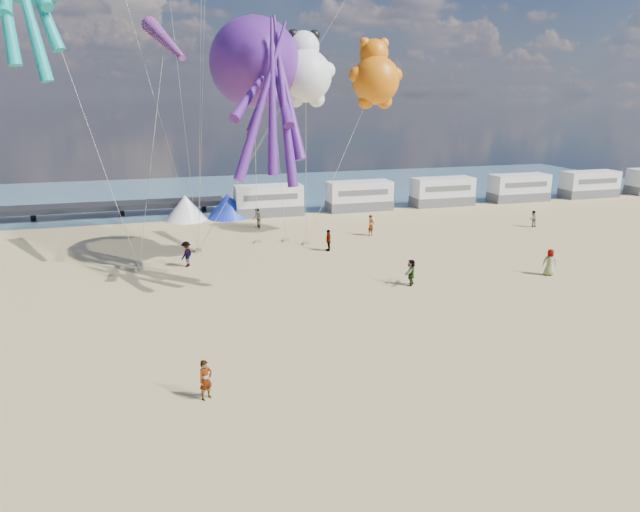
{
  "coord_description": "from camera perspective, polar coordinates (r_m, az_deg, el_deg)",
  "views": [
    {
      "loc": [
        -4.62,
        -14.67,
        11.5
      ],
      "look_at": [
        1.4,
        6.0,
        5.41
      ],
      "focal_mm": 32.0,
      "sensor_mm": 36.0,
      "label": 1
    }
  ],
  "objects": [
    {
      "name": "sandbag_b",
      "position": [
        46.24,
        -6.3,
        1.45
      ],
      "size": [
        0.5,
        0.35,
        0.22
      ],
      "primitive_type": "cube",
      "color": "gray",
      "rests_on": "ground"
    },
    {
      "name": "beachgoer_3",
      "position": [
        43.48,
        0.84,
        1.59
      ],
      "size": [
        0.62,
        1.07,
        1.65
      ],
      "primitive_type": "imported",
      "rotation": [
        0.0,
        0.0,
        4.71
      ],
      "color": "#7F6659",
      "rests_on": "ground"
    },
    {
      "name": "beachgoer_1",
      "position": [
        51.16,
        -6.29,
        3.76
      ],
      "size": [
        0.74,
        0.98,
        1.81
      ],
      "primitive_type": "imported",
      "rotation": [
        0.0,
        0.0,
        4.92
      ],
      "color": "#7F6659",
      "rests_on": "ground"
    },
    {
      "name": "beachgoer_6",
      "position": [
        40.44,
        21.99,
        -0.59
      ],
      "size": [
        0.77,
        0.69,
        1.77
      ],
      "primitive_type": "imported",
      "rotation": [
        0.0,
        0.0,
        2.6
      ],
      "color": "#7F6659",
      "rests_on": "ground"
    },
    {
      "name": "sandbag_d",
      "position": [
        46.52,
        -3.42,
        1.6
      ],
      "size": [
        0.5,
        0.35,
        0.22
      ],
      "primitive_type": "cube",
      "color": "gray",
      "rests_on": "ground"
    },
    {
      "name": "windsock_mid",
      "position": [
        36.94,
        -4.85,
        17.23
      ],
      "size": [
        2.11,
        6.72,
        6.65
      ],
      "primitive_type": null,
      "rotation": [
        0.0,
        0.0,
        -0.17
      ],
      "color": "red"
    },
    {
      "name": "beachgoer_5",
      "position": [
        48.4,
        5.12,
        3.07
      ],
      "size": [
        1.66,
        1.33,
        1.77
      ],
      "primitive_type": "imported",
      "rotation": [
        0.0,
        0.0,
        0.58
      ],
      "color": "#7F6659",
      "rests_on": "ground"
    },
    {
      "name": "kite_octopus_purple",
      "position": [
        39.16,
        -6.63,
        18.65
      ],
      "size": [
        7.28,
        11.65,
        12.36
      ],
      "primitive_type": null,
      "rotation": [
        0.0,
        0.0,
        -0.26
      ],
      "color": "#4F1B7D"
    },
    {
      "name": "motorhome_0",
      "position": [
        56.58,
        -5.17,
        5.56
      ],
      "size": [
        6.6,
        2.5,
        3.0
      ],
      "primitive_type": "cube",
      "color": "silver",
      "rests_on": "ground"
    },
    {
      "name": "tent_blue",
      "position": [
        56.02,
        -9.2,
        5.01
      ],
      "size": [
        4.0,
        4.0,
        2.4
      ],
      "primitive_type": "cone",
      "color": "#1933CC",
      "rests_on": "ground"
    },
    {
      "name": "kite_teddy_orange",
      "position": [
        46.71,
        5.6,
        17.09
      ],
      "size": [
        5.62,
        5.46,
        6.36
      ],
      "primitive_type": null,
      "rotation": [
        0.0,
        0.0,
        -0.33
      ],
      "color": "orange"
    },
    {
      "name": "motorhome_1",
      "position": [
        59.11,
        3.95,
        6.03
      ],
      "size": [
        6.6,
        2.5,
        3.0
      ],
      "primitive_type": "cube",
      "color": "silver",
      "rests_on": "ground"
    },
    {
      "name": "windsock_right",
      "position": [
        42.72,
        -2.31,
        17.37
      ],
      "size": [
        1.13,
        5.15,
        5.11
      ],
      "primitive_type": null,
      "rotation": [
        0.0,
        0.0,
        0.04
      ],
      "color": "red"
    },
    {
      "name": "ground",
      "position": [
        19.2,
        1.08,
        -20.99
      ],
      "size": [
        120.0,
        120.0,
        0.0
      ],
      "primitive_type": "plane",
      "color": "tan",
      "rests_on": "ground"
    },
    {
      "name": "sandbag_a",
      "position": [
        40.81,
        -17.63,
        -1.17
      ],
      "size": [
        0.5,
        0.35,
        0.22
      ],
      "primitive_type": "cube",
      "color": "gray",
      "rests_on": "ground"
    },
    {
      "name": "motorhome_4",
      "position": [
        73.84,
        25.35,
        6.51
      ],
      "size": [
        6.6,
        2.5,
        3.0
      ],
      "primitive_type": "cube",
      "color": "silver",
      "rests_on": "ground"
    },
    {
      "name": "water",
      "position": [
        70.76,
        -12.33,
        6.11
      ],
      "size": [
        120.0,
        120.0,
        0.0
      ],
      "primitive_type": "plane",
      "color": "#3E6277",
      "rests_on": "ground"
    },
    {
      "name": "beachgoer_4",
      "position": [
        36.01,
        9.08,
        -1.62
      ],
      "size": [
        0.92,
        1.03,
        1.67
      ],
      "primitive_type": "imported",
      "rotation": [
        0.0,
        0.0,
        4.05
      ],
      "color": "#7F6659",
      "rests_on": "ground"
    },
    {
      "name": "motorhome_2",
      "position": [
        62.98,
        12.14,
        6.32
      ],
      "size": [
        6.6,
        2.5,
        3.0
      ],
      "primitive_type": "cube",
      "color": "silver",
      "rests_on": "ground"
    },
    {
      "name": "motorhome_3",
      "position": [
        67.96,
        19.27,
        6.46
      ],
      "size": [
        6.6,
        2.5,
        3.0
      ],
      "primitive_type": "cube",
      "color": "silver",
      "rests_on": "ground"
    },
    {
      "name": "sandbag_e",
      "position": [
        44.31,
        -12.04,
        0.56
      ],
      "size": [
        0.5,
        0.35,
        0.22
      ],
      "primitive_type": "cube",
      "color": "gray",
      "rests_on": "ground"
    },
    {
      "name": "kite_panda",
      "position": [
        38.63,
        -1.43,
        17.56
      ],
      "size": [
        4.92,
        4.75,
        5.74
      ],
      "primitive_type": null,
      "rotation": [
        0.0,
        0.0,
        0.26
      ],
      "color": "white"
    },
    {
      "name": "beachgoer_2",
      "position": [
        40.5,
        -13.22,
        0.19
      ],
      "size": [
        1.05,
        1.1,
        1.79
      ],
      "primitive_type": "imported",
      "rotation": [
        0.0,
        0.0,
        4.12
      ],
      "color": "#7F6659",
      "rests_on": "ground"
    },
    {
      "name": "beachgoer_7",
      "position": [
        54.87,
        20.5,
        3.5
      ],
      "size": [
        0.82,
        0.62,
        1.5
      ],
      "primitive_type": "imported",
      "rotation": [
        0.0,
        0.0,
        3.34
      ],
      "color": "#7F6659",
      "rests_on": "ground"
    },
    {
      "name": "windsock_left",
      "position": [
        39.78,
        -15.25,
        20.12
      ],
      "size": [
        2.82,
        7.37,
        7.32
      ],
      "primitive_type": null,
      "rotation": [
        0.0,
        0.0,
        0.24
      ],
      "color": "red"
    },
    {
      "name": "sandbag_c",
      "position": [
        45.44,
        -1.41,
        1.29
      ],
      "size": [
        0.5,
        0.35,
        0.22
      ],
      "primitive_type": "cube",
      "color": "gray",
      "rests_on": "ground"
    },
    {
      "name": "tent_white",
      "position": [
        55.69,
        -13.29,
        4.72
      ],
      "size": [
        4.0,
        4.0,
        2.4
      ],
      "primitive_type": "cone",
      "color": "white",
      "rests_on": "ground"
    },
    {
      "name": "standing_person",
      "position": [
        23.14,
        -11.37,
        -12.04
      ],
      "size": [
        0.71,
        0.65,
        1.63
      ],
      "primitive_type": "imported",
      "rotation": [
        0.0,
        0.0,
        0.56
      ],
      "color": "tan",
      "rests_on": "ground"
    }
  ]
}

